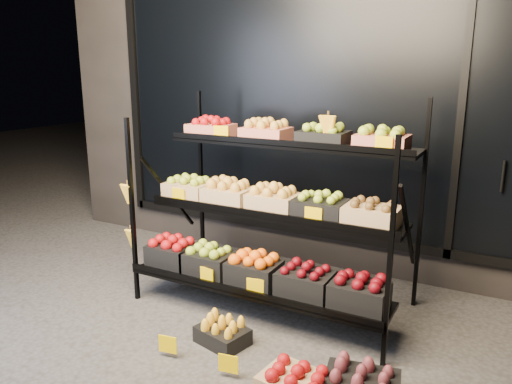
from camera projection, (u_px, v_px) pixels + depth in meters
The scene contains 7 objects.
ground at pixel (232, 339), 3.53m from camera, with size 24.00×24.00×0.00m, color #514F4C.
building at pixel (355, 79), 5.32m from camera, with size 6.00×2.08×3.50m.
display_rack at pixel (269, 212), 3.86m from camera, with size 2.18×1.02×1.66m.
tag_floor_a at pixel (168, 350), 3.29m from camera, with size 0.13×0.01×0.12m, color #EDBC00.
tag_floor_b at pixel (228, 370), 3.08m from camera, with size 0.13×0.01×0.12m, color #EDBC00.
floor_crate_midleft at pixel (222, 332), 3.46m from camera, with size 0.39×0.33×0.18m.
floor_crate_midright at pixel (297, 384), 2.88m from camera, with size 0.45×0.36×0.21m.
Camera 1 is at (1.65, -2.71, 1.88)m, focal length 35.00 mm.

